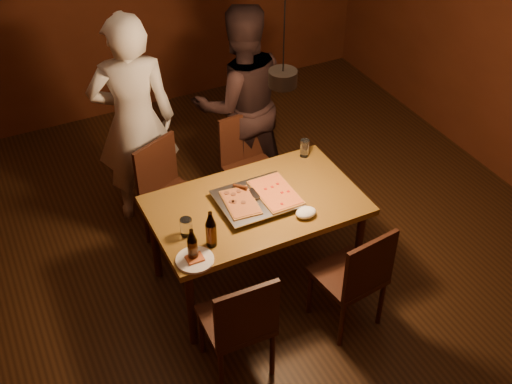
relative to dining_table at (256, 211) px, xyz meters
name	(u,v)px	position (x,y,z in m)	size (l,w,h in m)	color
room_shell	(281,127)	(0.14, -0.08, 0.72)	(6.00, 6.00, 6.00)	#361F0E
dining_table	(256,211)	(0.00, 0.00, 0.00)	(1.50, 0.90, 0.75)	brown
chair_far_left	(167,185)	(-0.42, 0.75, -0.14)	(0.56, 0.56, 0.49)	#38190F
chair_far_right	(248,157)	(0.33, 0.81, -0.14)	(0.45, 0.45, 0.49)	#38190F
chair_near_left	(241,318)	(-0.47, -0.74, -0.14)	(0.43, 0.43, 0.49)	#38190F
chair_near_right	(357,272)	(0.40, -0.73, -0.14)	(0.47, 0.47, 0.49)	#38190F
pizza_tray	(257,200)	(0.01, 0.00, 0.10)	(0.55, 0.45, 0.05)	silver
pizza_meat	(240,202)	(-0.12, -0.01, 0.13)	(0.21, 0.33, 0.02)	maroon
pizza_cheese	(275,192)	(0.15, -0.02, 0.13)	(0.26, 0.41, 0.02)	gold
spatula	(255,193)	(0.00, 0.03, 0.14)	(0.09, 0.24, 0.04)	silver
beer_bottle_a	(192,245)	(-0.61, -0.33, 0.20)	(0.07, 0.07, 0.25)	black
beer_bottle_b	(211,229)	(-0.45, -0.26, 0.21)	(0.07, 0.07, 0.27)	black
water_glass_left	(186,227)	(-0.56, -0.09, 0.14)	(0.08, 0.08, 0.13)	silver
water_glass_right	(305,148)	(0.60, 0.36, 0.15)	(0.07, 0.07, 0.14)	silver
plate_slice	(195,260)	(-0.61, -0.35, 0.08)	(0.25, 0.25, 0.03)	white
napkin	(306,213)	(0.25, -0.28, 0.11)	(0.15, 0.12, 0.06)	white
diner_white	(134,122)	(-0.51, 1.16, 0.24)	(0.67, 0.44, 1.83)	silver
diner_dark	(241,103)	(0.42, 1.14, 0.19)	(0.84, 0.66, 1.73)	black
pendant_lamp	(283,77)	(0.14, -0.08, 1.08)	(0.18, 0.18, 1.10)	black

